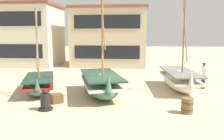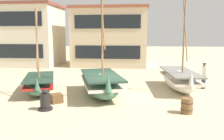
{
  "view_description": "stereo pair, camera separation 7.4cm",
  "coord_description": "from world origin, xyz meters",
  "px_view_note": "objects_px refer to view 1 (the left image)",
  "views": [
    {
      "loc": [
        1.37,
        -12.98,
        3.5
      ],
      "look_at": [
        0.0,
        1.0,
        1.4
      ],
      "focal_mm": 37.77,
      "sensor_mm": 36.0,
      "label": 1
    },
    {
      "loc": [
        1.44,
        -12.98,
        3.5
      ],
      "look_at": [
        0.0,
        1.0,
        1.4
      ],
      "focal_mm": 37.77,
      "sensor_mm": 36.0,
      "label": 2
    }
  ],
  "objects_px": {
    "harbor_building_main": "(110,37)",
    "harbor_building_annex": "(24,35)",
    "fishing_boat_near_left": "(101,84)",
    "wooden_barrel": "(187,106)",
    "capstan_winch": "(46,102)",
    "cargo_crate": "(57,98)",
    "fishing_boat_centre_large": "(179,79)",
    "fisherman_by_hull": "(203,76)",
    "fishing_boat_far_right": "(40,84)"
  },
  "relations": [
    {
      "from": "capstan_winch",
      "to": "harbor_building_annex",
      "type": "distance_m",
      "value": 18.48
    },
    {
      "from": "fisherman_by_hull",
      "to": "cargo_crate",
      "type": "distance_m",
      "value": 9.46
    },
    {
      "from": "cargo_crate",
      "to": "fishing_boat_centre_large",
      "type": "bearing_deg",
      "value": 28.29
    },
    {
      "from": "fishing_boat_near_left",
      "to": "cargo_crate",
      "type": "xyz_separation_m",
      "value": [
        -2.09,
        -1.7,
        -0.47
      ]
    },
    {
      "from": "capstan_winch",
      "to": "harbor_building_main",
      "type": "relative_size",
      "value": 0.12
    },
    {
      "from": "harbor_building_main",
      "to": "harbor_building_annex",
      "type": "height_order",
      "value": "harbor_building_annex"
    },
    {
      "from": "fishing_boat_centre_large",
      "to": "cargo_crate",
      "type": "xyz_separation_m",
      "value": [
        -6.89,
        -3.71,
        -0.45
      ]
    },
    {
      "from": "fisherman_by_hull",
      "to": "harbor_building_annex",
      "type": "relative_size",
      "value": 0.21
    },
    {
      "from": "wooden_barrel",
      "to": "harbor_building_annex",
      "type": "height_order",
      "value": "harbor_building_annex"
    },
    {
      "from": "fishing_boat_far_right",
      "to": "cargo_crate",
      "type": "relative_size",
      "value": 9.43
    },
    {
      "from": "fishing_boat_far_right",
      "to": "capstan_winch",
      "type": "xyz_separation_m",
      "value": [
        1.6,
        -3.17,
        -0.17
      ]
    },
    {
      "from": "fishing_boat_near_left",
      "to": "fishing_boat_centre_large",
      "type": "bearing_deg",
      "value": 22.69
    },
    {
      "from": "fisherman_by_hull",
      "to": "fishing_boat_near_left",
      "type": "bearing_deg",
      "value": -159.39
    },
    {
      "from": "fishing_boat_near_left",
      "to": "fisherman_by_hull",
      "type": "xyz_separation_m",
      "value": [
        6.41,
        2.41,
        0.13
      ]
    },
    {
      "from": "fishing_boat_far_right",
      "to": "harbor_building_annex",
      "type": "xyz_separation_m",
      "value": [
        -7.02,
        12.88,
        2.9
      ]
    },
    {
      "from": "wooden_barrel",
      "to": "harbor_building_annex",
      "type": "xyz_separation_m",
      "value": [
        -15.14,
        15.88,
        3.12
      ]
    },
    {
      "from": "wooden_barrel",
      "to": "cargo_crate",
      "type": "xyz_separation_m",
      "value": [
        -6.39,
        1.03,
        -0.12
      ]
    },
    {
      "from": "fishing_boat_centre_large",
      "to": "harbor_building_annex",
      "type": "height_order",
      "value": "harbor_building_annex"
    },
    {
      "from": "fishing_boat_near_left",
      "to": "fishing_boat_centre_large",
      "type": "distance_m",
      "value": 5.2
    },
    {
      "from": "harbor_building_main",
      "to": "harbor_building_annex",
      "type": "bearing_deg",
      "value": -174.92
    },
    {
      "from": "capstan_winch",
      "to": "harbor_building_annex",
      "type": "height_order",
      "value": "harbor_building_annex"
    },
    {
      "from": "fishing_boat_near_left",
      "to": "capstan_winch",
      "type": "distance_m",
      "value": 3.66
    },
    {
      "from": "fishing_boat_far_right",
      "to": "wooden_barrel",
      "type": "distance_m",
      "value": 8.66
    },
    {
      "from": "fishing_boat_near_left",
      "to": "fishing_boat_far_right",
      "type": "xyz_separation_m",
      "value": [
        -3.82,
        0.27,
        -0.13
      ]
    },
    {
      "from": "wooden_barrel",
      "to": "cargo_crate",
      "type": "height_order",
      "value": "wooden_barrel"
    },
    {
      "from": "harbor_building_annex",
      "to": "fishing_boat_far_right",
      "type": "bearing_deg",
      "value": -61.38
    },
    {
      "from": "harbor_building_annex",
      "to": "wooden_barrel",
      "type": "bearing_deg",
      "value": -46.35
    },
    {
      "from": "fishing_boat_near_left",
      "to": "fishing_boat_centre_large",
      "type": "relative_size",
      "value": 0.97
    },
    {
      "from": "fishing_boat_centre_large",
      "to": "capstan_winch",
      "type": "relative_size",
      "value": 6.79
    },
    {
      "from": "capstan_winch",
      "to": "cargo_crate",
      "type": "height_order",
      "value": "capstan_winch"
    },
    {
      "from": "fishing_boat_near_left",
      "to": "fisherman_by_hull",
      "type": "bearing_deg",
      "value": 20.61
    },
    {
      "from": "harbor_building_main",
      "to": "fisherman_by_hull",
      "type": "bearing_deg",
      "value": -57.51
    },
    {
      "from": "fishing_boat_centre_large",
      "to": "fishing_boat_near_left",
      "type": "bearing_deg",
      "value": -157.31
    },
    {
      "from": "capstan_winch",
      "to": "harbor_building_annex",
      "type": "relative_size",
      "value": 0.12
    },
    {
      "from": "fishing_boat_near_left",
      "to": "fishing_boat_centre_large",
      "type": "xyz_separation_m",
      "value": [
        4.8,
        2.0,
        -0.02
      ]
    },
    {
      "from": "fisherman_by_hull",
      "to": "harbor_building_main",
      "type": "relative_size",
      "value": 0.2
    },
    {
      "from": "fishing_boat_near_left",
      "to": "harbor_building_annex",
      "type": "height_order",
      "value": "harbor_building_annex"
    },
    {
      "from": "fishing_boat_centre_large",
      "to": "cargo_crate",
      "type": "relative_size",
      "value": 12.16
    },
    {
      "from": "fishing_boat_near_left",
      "to": "harbor_building_annex",
      "type": "distance_m",
      "value": 17.27
    },
    {
      "from": "fisherman_by_hull",
      "to": "harbor_building_annex",
      "type": "height_order",
      "value": "harbor_building_annex"
    },
    {
      "from": "capstan_winch",
      "to": "harbor_building_annex",
      "type": "xyz_separation_m",
      "value": [
        -8.63,
        16.05,
        3.07
      ]
    },
    {
      "from": "fishing_boat_far_right",
      "to": "harbor_building_annex",
      "type": "relative_size",
      "value": 0.65
    },
    {
      "from": "harbor_building_main",
      "to": "wooden_barrel",
      "type": "bearing_deg",
      "value": -72.47
    },
    {
      "from": "capstan_winch",
      "to": "harbor_building_main",
      "type": "bearing_deg",
      "value": 85.85
    },
    {
      "from": "capstan_winch",
      "to": "harbor_building_annex",
      "type": "bearing_deg",
      "value": 118.26
    },
    {
      "from": "wooden_barrel",
      "to": "cargo_crate",
      "type": "bearing_deg",
      "value": 170.88
    },
    {
      "from": "fishing_boat_centre_large",
      "to": "fishing_boat_far_right",
      "type": "xyz_separation_m",
      "value": [
        -8.61,
        -1.73,
        -0.11
      ]
    },
    {
      "from": "cargo_crate",
      "to": "harbor_building_annex",
      "type": "relative_size",
      "value": 0.07
    },
    {
      "from": "capstan_winch",
      "to": "wooden_barrel",
      "type": "bearing_deg",
      "value": 1.49
    },
    {
      "from": "fishing_boat_centre_large",
      "to": "fisherman_by_hull",
      "type": "xyz_separation_m",
      "value": [
        1.61,
        0.41,
        0.15
      ]
    }
  ]
}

